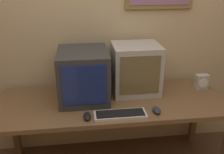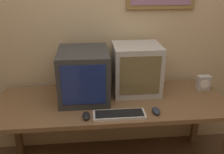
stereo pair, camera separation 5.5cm
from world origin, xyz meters
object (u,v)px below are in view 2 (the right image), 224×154
Objects in this scene: monitor_right at (136,69)px; desk_clock at (203,83)px; monitor_left at (84,75)px; keyboard_main at (119,115)px; mouse_near_keyboard at (156,111)px; mouse_far_corner at (86,116)px.

desk_clock is at bearing -2.69° from monitor_right.
monitor_right reaches higher than monitor_left.
monitor_left is at bearing -170.66° from monitor_right.
monitor_left is 1.17× the size of keyboard_main.
mouse_near_keyboard is (0.54, -0.32, -0.19)m from monitor_left.
monitor_right is at bearing 64.11° from keyboard_main.
keyboard_main is 2.91× the size of desk_clock.
mouse_near_keyboard is (0.28, 0.02, 0.01)m from keyboard_main.
desk_clock reaches higher than keyboard_main.
keyboard_main is 3.65× the size of mouse_far_corner.
desk_clock is at bearing 2.46° from monitor_left.
desk_clock is at bearing 34.44° from mouse_near_keyboard.
mouse_near_keyboard reaches higher than keyboard_main.
keyboard_main is 0.90m from desk_clock.
monitor_left is 0.46m from monitor_right.
mouse_near_keyboard is at bearing -30.36° from monitor_left.
monitor_right is 1.10× the size of keyboard_main.
desk_clock is at bearing 19.85° from mouse_far_corner.
monitor_left is 3.42× the size of desk_clock.
desk_clock is (0.53, 0.36, 0.05)m from mouse_near_keyboard.
keyboard_main is (-0.20, -0.41, -0.20)m from monitor_right.
mouse_near_keyboard is at bearing -145.56° from desk_clock.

